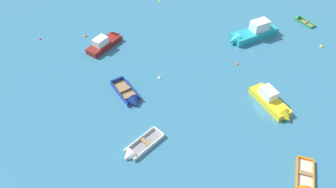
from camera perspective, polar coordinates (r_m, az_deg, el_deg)
The scene contains 13 objects.
rowboat_deep_blue_far_back at distance 33.40m, azimuth -6.63°, elevation -0.64°, with size 3.93×4.39×1.41m.
motor_launch_maroon_distant_center at distance 40.63m, azimuth -10.82°, elevation 8.95°, with size 3.87×5.21×1.86m.
rowboat_white_midfield_right at distance 29.21m, azimuth -5.88°, elevation -9.99°, with size 3.66×4.17×1.27m.
motor_launch_turquoise_midfield_left at distance 42.41m, azimuth 14.48°, elevation 10.30°, with size 6.70×5.24×2.47m.
motor_launch_yellow_center at distance 33.95m, azimuth 17.90°, elevation -1.45°, with size 4.11×5.17×1.92m.
rowboat_green_far_left at distance 48.13m, azimuth 22.17°, elevation 12.00°, with size 2.65×2.81×0.85m.
rowboat_orange_back_row_right at distance 29.44m, azimuth 22.90°, elevation -14.77°, with size 2.06×4.05×1.26m.
mooring_buoy_outer_edge at distance 49.06m, azimuth -1.45°, elevation 15.89°, with size 0.39×0.39×0.39m, color yellow.
mooring_buoy_midfield at distance 43.07m, azimuth -14.31°, elevation 9.78°, with size 0.40×0.40×0.40m, color orange.
mooring_buoy_far_field at distance 44.26m, azimuth -21.56°, elevation 8.91°, with size 0.30×0.30×0.30m, color red.
mooring_buoy_trailing at distance 44.20m, azimuth 25.32°, elevation 7.52°, with size 0.40×0.40×0.40m, color yellow.
mooring_buoy_central at distance 35.67m, azimuth -1.50°, elevation 2.81°, with size 0.38×0.38×0.38m, color silver.
mooring_buoy_between_boats_left at distance 38.27m, azimuth 12.07°, elevation 5.13°, with size 0.31×0.31×0.31m, color orange.
Camera 1 is at (2.43, -1.03, 24.09)m, focal length 34.70 mm.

